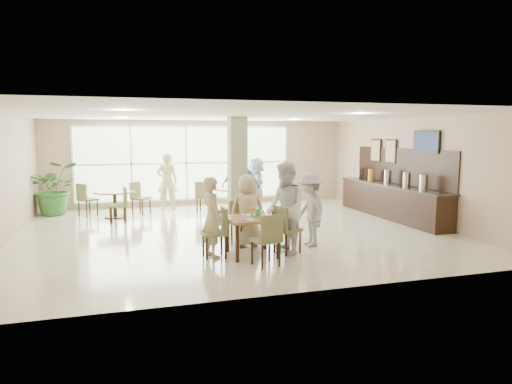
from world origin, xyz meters
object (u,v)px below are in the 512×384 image
object	(u,v)px
adult_standing	(167,181)
round_table_left	(115,197)
round_table_right	(231,195)
teen_right	(286,208)
teen_left	(212,217)
teen_standing	(310,209)
buffet_counter	(391,198)
potted_plant	(55,188)
main_table	(252,222)
adult_b	(256,185)
teen_far	(247,210)
adult_a	(240,187)

from	to	relation	value
adult_standing	round_table_left	bearing A→B (deg)	38.48
round_table_right	round_table_left	bearing A→B (deg)	175.60
teen_right	round_table_left	bearing A→B (deg)	-150.17
teen_left	teen_standing	bearing A→B (deg)	-95.38
buffet_counter	potted_plant	size ratio (longest dim) A/B	3.00
round_table_right	buffet_counter	xyz separation A→B (m)	(4.16, -2.02, -0.01)
round_table_right	teen_right	bearing A→B (deg)	-90.84
teen_left	teen_standing	world-z (taller)	teen_standing
round_table_left	potted_plant	bearing A→B (deg)	149.40
main_table	adult_b	world-z (taller)	adult_b
teen_far	adult_standing	size ratio (longest dim) A/B	0.87
round_table_right	teen_standing	bearing A→B (deg)	-81.59
round_table_right	potted_plant	world-z (taller)	potted_plant
teen_far	adult_b	xyz separation A→B (m)	(1.42, 4.08, 0.06)
teen_standing	adult_standing	world-z (taller)	adult_standing
potted_plant	teen_standing	distance (m)	7.98
round_table_right	buffet_counter	size ratio (longest dim) A/B	0.22
main_table	teen_left	bearing A→B (deg)	172.30
teen_standing	teen_right	bearing A→B (deg)	-58.60
main_table	teen_far	xyz separation A→B (m)	(0.11, 0.71, 0.11)
round_table_left	adult_standing	xyz separation A→B (m)	(1.57, 0.98, 0.30)
teen_far	adult_a	world-z (taller)	adult_a
teen_left	teen_far	size ratio (longest dim) A/B	1.01
round_table_left	teen_far	size ratio (longest dim) A/B	0.74
teen_right	adult_a	distance (m)	4.01
teen_right	adult_standing	world-z (taller)	teen_right
adult_standing	adult_b	bearing A→B (deg)	160.48
adult_standing	teen_far	bearing A→B (deg)	108.38
buffet_counter	teen_standing	xyz separation A→B (m)	(-3.51, -2.37, 0.22)
main_table	buffet_counter	size ratio (longest dim) A/B	0.20
round_table_left	teen_far	distance (m)	5.10
main_table	potted_plant	world-z (taller)	potted_plant
teen_standing	adult_a	bearing A→B (deg)	-171.71
round_table_left	teen_far	bearing A→B (deg)	-58.24
main_table	round_table_right	bearing A→B (deg)	81.23
main_table	teen_left	xyz separation A→B (m)	(-0.76, 0.10, 0.12)
buffet_counter	teen_right	distance (m)	5.11
teen_left	round_table_right	bearing A→B (deg)	-30.80
teen_far	adult_standing	bearing A→B (deg)	-75.47
round_table_right	potted_plant	distance (m)	5.15
round_table_right	adult_standing	bearing A→B (deg)	144.75
round_table_right	teen_right	xyz separation A→B (m)	(-0.07, -4.86, 0.35)
adult_standing	potted_plant	bearing A→B (deg)	6.31
potted_plant	teen_left	world-z (taller)	potted_plant
teen_far	teen_right	xyz separation A→B (m)	(0.56, -0.77, 0.14)
teen_standing	adult_b	size ratio (longest dim) A/B	0.94
main_table	potted_plant	size ratio (longest dim) A/B	0.60
round_table_right	adult_a	bearing A→B (deg)	-85.23
round_table_left	teen_standing	size ratio (longest dim) A/B	0.73
round_table_left	adult_b	distance (m)	4.12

